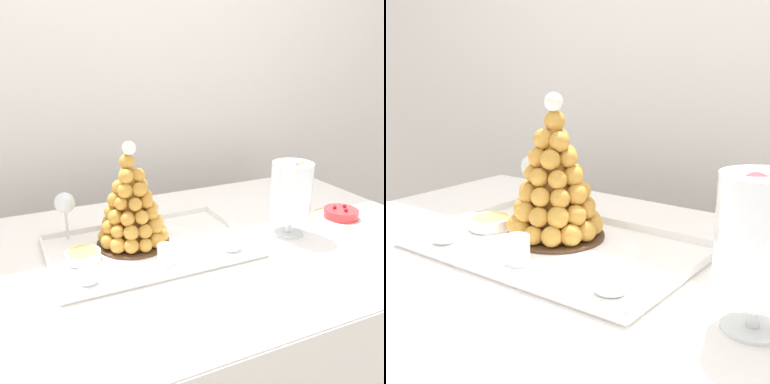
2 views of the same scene
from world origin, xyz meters
The scene contains 10 objects.
backdrop_wall centered at (0.00, 0.83, 1.25)m, with size 4.80×0.10×2.50m, color silver.
buffet_table centered at (0.00, 0.00, 0.69)m, with size 1.62×1.03×0.78m.
serving_tray centered at (-0.16, 0.04, 0.79)m, with size 0.61×0.41×0.02m.
croquembouche centered at (-0.20, 0.08, 0.91)m, with size 0.23×0.23×0.33m.
dessert_cup_left centered at (-0.38, -0.09, 0.81)m, with size 0.05×0.05×0.05m.
dessert_cup_mid_left centered at (-0.16, -0.09, 0.82)m, with size 0.05×0.05×0.06m.
dessert_cup_centre centered at (0.06, -0.08, 0.81)m, with size 0.06×0.06×0.05m.
creme_brulee_ramekin centered at (-0.37, 0.04, 0.80)m, with size 0.10×0.10×0.03m.
macaron_goblet centered at (0.30, -0.05, 0.93)m, with size 0.13×0.13×0.26m.
wine_glass centered at (-0.38, 0.21, 0.91)m, with size 0.07×0.07×0.16m.
Camera 2 is at (0.51, -0.78, 1.18)m, focal length 47.77 mm.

